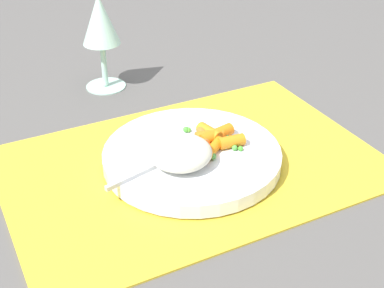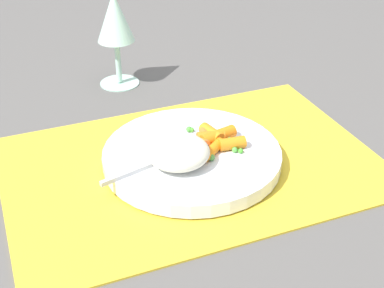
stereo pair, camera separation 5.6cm
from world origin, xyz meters
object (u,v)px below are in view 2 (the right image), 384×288
fork (178,154)px  carrot_portion (215,139)px  plate (192,156)px  rice_mound (178,152)px  wine_glass (115,21)px

fork → carrot_portion: bearing=9.5°
fork → plate: bearing=14.4°
carrot_portion → fork: carrot_portion is taller
plate → rice_mound: bearing=-141.1°
plate → wine_glass: wine_glass is taller
rice_mound → fork: 0.02m
plate → wine_glass: size_ratio=1.47×
fork → wine_glass: bearing=89.9°
rice_mound → wine_glass: 0.32m
carrot_portion → rice_mound: bearing=-157.4°
plate → rice_mound: rice_mound is taller
plate → rice_mound: size_ratio=2.96×
rice_mound → fork: (0.01, 0.02, -0.01)m
rice_mound → fork: bearing=72.1°
rice_mound → fork: rice_mound is taller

